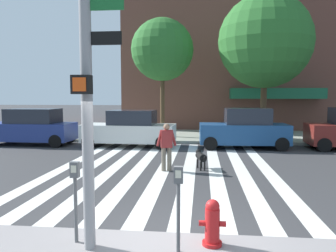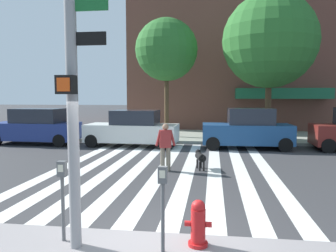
% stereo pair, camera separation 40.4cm
% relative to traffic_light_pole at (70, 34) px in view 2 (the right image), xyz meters
% --- Properties ---
extents(ground_plane, '(160.00, 160.00, 0.00)m').
position_rel_traffic_light_pole_xyz_m(ground_plane, '(1.12, 6.82, -3.52)').
color(ground_plane, '#353538').
extents(sidewalk_far, '(80.00, 6.00, 0.15)m').
position_rel_traffic_light_pole_xyz_m(sidewalk_far, '(1.12, 15.84, -3.45)').
color(sidewalk_far, '#959B8D').
rests_on(sidewalk_far, ground_plane).
extents(crosswalk_stripes, '(7.65, 11.44, 0.01)m').
position_rel_traffic_light_pole_xyz_m(crosswalk_stripes, '(0.43, 6.82, -3.52)').
color(crosswalk_stripes, silver).
rests_on(crosswalk_stripes, ground_plane).
extents(traffic_light_pole, '(0.74, 0.46, 5.80)m').
position_rel_traffic_light_pole_xyz_m(traffic_light_pole, '(0.00, 0.00, 0.00)').
color(traffic_light_pole, gray).
rests_on(traffic_light_pole, sidewalk_near).
extents(fire_hydrant, '(0.44, 0.32, 0.76)m').
position_rel_traffic_light_pole_xyz_m(fire_hydrant, '(1.95, 0.36, -3.00)').
color(fire_hydrant, red).
rests_on(fire_hydrant, sidewalk_near).
extents(parking_meter_curbside, '(0.14, 0.11, 1.36)m').
position_rel_traffic_light_pole_xyz_m(parking_meter_curbside, '(-0.31, 0.24, -2.49)').
color(parking_meter_curbside, '#515456').
rests_on(parking_meter_curbside, sidewalk_near).
extents(parking_meter_second_along, '(0.14, 0.11, 1.36)m').
position_rel_traffic_light_pole_xyz_m(parking_meter_second_along, '(1.41, 0.07, -2.49)').
color(parking_meter_second_along, '#515456').
rests_on(parking_meter_second_along, sidewalk_near).
extents(parked_car_near_curb, '(4.53, 1.96, 1.91)m').
position_rel_traffic_light_pole_xyz_m(parked_car_near_curb, '(-7.22, 11.62, -2.59)').
color(parked_car_near_curb, navy).
rests_on(parked_car_near_curb, ground_plane).
extents(parked_car_behind_first, '(4.75, 2.03, 1.86)m').
position_rel_traffic_light_pole_xyz_m(parked_car_behind_first, '(-1.92, 11.62, -2.64)').
color(parked_car_behind_first, silver).
rests_on(parked_car_behind_first, ground_plane).
extents(parked_car_third_in_line, '(4.34, 2.01, 1.99)m').
position_rel_traffic_light_pole_xyz_m(parked_car_third_in_line, '(3.85, 11.63, -2.59)').
color(parked_car_third_in_line, navy).
rests_on(parked_car_third_in_line, ground_plane).
extents(street_tree_nearest, '(3.71, 3.71, 7.02)m').
position_rel_traffic_light_pole_xyz_m(street_tree_nearest, '(-0.62, 14.83, 1.78)').
color(street_tree_nearest, '#4C3823').
rests_on(street_tree_nearest, sidewalk_far).
extents(street_tree_middle, '(5.16, 5.16, 8.02)m').
position_rel_traffic_light_pole_xyz_m(street_tree_middle, '(5.19, 14.11, 2.06)').
color(street_tree_middle, '#4C3823').
rests_on(street_tree_middle, sidewalk_far).
extents(pedestrian_dog_walker, '(0.70, 0.33, 1.64)m').
position_rel_traffic_light_pole_xyz_m(pedestrian_dog_walker, '(0.56, 6.25, -2.59)').
color(pedestrian_dog_walker, '#6B6051').
rests_on(pedestrian_dog_walker, ground_plane).
extents(dog_on_leash, '(0.43, 1.04, 0.65)m').
position_rel_traffic_light_pole_xyz_m(dog_on_leash, '(1.73, 6.69, -3.08)').
color(dog_on_leash, black).
rests_on(dog_on_leash, ground_plane).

